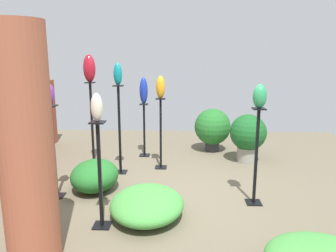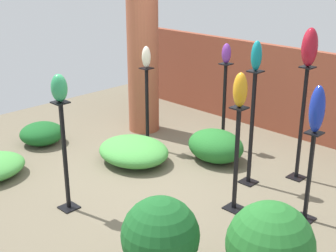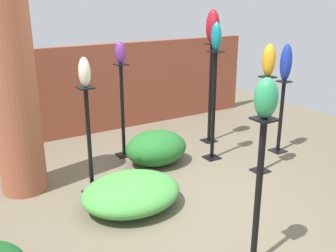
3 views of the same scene
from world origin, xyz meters
name	(u,v)px [view 3 (image 3 of 3)]	position (x,y,z in m)	size (l,w,h in m)	color
ground_plane	(198,199)	(0.00, 0.00, 0.00)	(8.00, 8.00, 0.00)	#6B604C
brick_wall_back	(101,89)	(0.00, 2.71, 0.71)	(5.60, 0.12, 1.42)	brown
brick_pillar	(14,95)	(-1.57, 1.23, 1.12)	(0.50, 0.50, 2.24)	#9E5138
pedestal_ivory	(90,147)	(-0.95, 0.73, 0.57)	(0.20, 0.20, 1.24)	black
pedestal_cobalt	(281,120)	(1.80, 0.54, 0.47)	(0.20, 0.20, 1.03)	black
pedestal_violet	(123,115)	(-0.16, 1.56, 0.59)	(0.20, 0.20, 1.29)	black
pedestal_teal	(213,111)	(0.83, 0.84, 0.68)	(0.20, 0.20, 1.47)	black
pedestal_amber	(263,129)	(1.10, 0.18, 0.56)	(0.20, 0.20, 1.23)	black
pedestal_jade	(258,202)	(-0.27, -1.15, 0.59)	(0.20, 0.20, 1.29)	black
pedestal_ruby	(210,98)	(1.20, 1.39, 0.69)	(0.20, 0.20, 1.49)	black
art_vase_ivory	(84,72)	(-0.95, 0.73, 1.39)	(0.12, 0.13, 0.31)	beige
art_vase_cobalt	(286,63)	(1.80, 0.54, 1.28)	(0.16, 0.16, 0.50)	#192D9E
art_vase_violet	(120,53)	(-0.16, 1.56, 1.43)	(0.14, 0.13, 0.29)	#6B2D8C
art_vase_teal	(216,37)	(0.83, 0.84, 1.65)	(0.13, 0.14, 0.36)	#0F727A
art_vase_amber	(269,60)	(1.10, 0.18, 1.42)	(0.16, 0.15, 0.38)	orange
art_vase_jade	(266,98)	(-0.27, -1.15, 1.44)	(0.18, 0.17, 0.30)	#2D9356
art_vase_ruby	(213,26)	(1.20, 1.39, 1.72)	(0.19, 0.21, 0.47)	maroon
foliage_bed_west	(131,193)	(-0.70, 0.23, 0.17)	(1.06, 0.90, 0.33)	#479942
foliage_bed_center	(156,148)	(0.09, 1.08, 0.22)	(0.84, 0.68, 0.44)	#236B28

